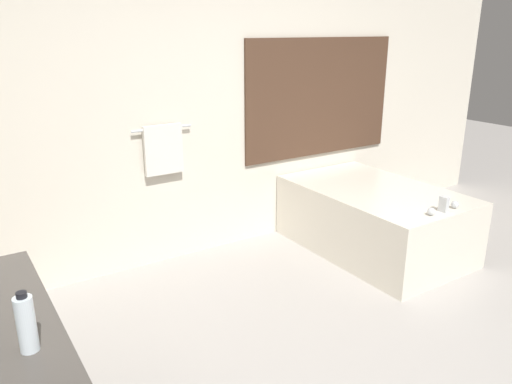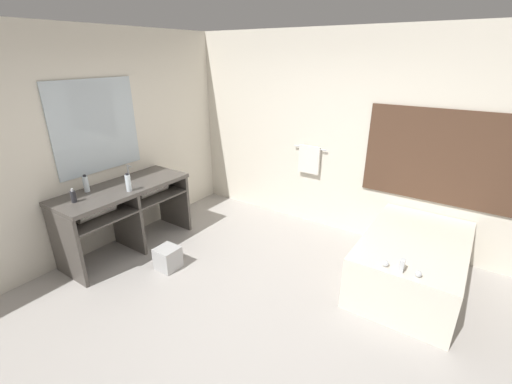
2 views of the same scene
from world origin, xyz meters
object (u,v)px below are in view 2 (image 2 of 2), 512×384
bathtub (412,260)px  water_bottle_1 (128,183)px  water_bottle_2 (86,184)px  waste_bin (168,258)px  soap_dispenser (73,196)px

bathtub → water_bottle_1: 3.32m
bathtub → water_bottle_2: water_bottle_2 is taller
bathtub → waste_bin: bearing=-152.3°
bathtub → water_bottle_1: water_bottle_1 is taller
waste_bin → soap_dispenser: bearing=-144.6°
bathtub → water_bottle_2: 3.79m
waste_bin → water_bottle_1: bearing=-179.6°
water_bottle_1 → bathtub: bearing=23.2°
water_bottle_2 → waste_bin: water_bottle_2 is taller
water_bottle_1 → soap_dispenser: (-0.22, -0.55, -0.04)m
bathtub → soap_dispenser: bearing=-150.4°
water_bottle_1 → soap_dispenser: size_ratio=1.40×
bathtub → water_bottle_2: bearing=-155.1°
bathtub → water_bottle_1: size_ratio=7.20×
soap_dispenser → waste_bin: bearing=35.4°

